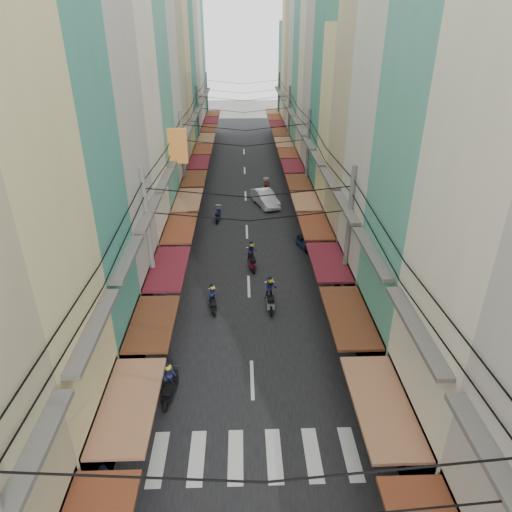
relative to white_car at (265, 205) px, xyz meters
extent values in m
plane|color=slate|center=(-1.67, -19.57, 0.00)|extent=(160.00, 160.00, 0.00)
cube|color=black|center=(-1.67, 0.43, 0.01)|extent=(10.00, 80.00, 0.02)
cube|color=slate|center=(-8.17, 0.43, 0.03)|extent=(3.00, 80.00, 0.06)
cube|color=slate|center=(4.83, 0.43, 0.03)|extent=(3.00, 80.00, 0.06)
cube|color=silver|center=(-5.17, -25.57, 0.03)|extent=(0.55, 2.40, 0.01)
cube|color=silver|center=(-3.77, -25.57, 0.03)|extent=(0.55, 2.40, 0.01)
cube|color=silver|center=(-2.37, -25.57, 0.03)|extent=(0.55, 2.40, 0.01)
cube|color=silver|center=(-0.97, -25.57, 0.03)|extent=(0.55, 2.40, 0.01)
cube|color=silver|center=(0.43, -25.57, 0.03)|extent=(0.55, 2.40, 0.01)
cube|color=silver|center=(1.83, -25.57, 0.03)|extent=(0.55, 2.40, 0.01)
cube|color=#595651|center=(-6.42, -30.54, 6.00)|extent=(0.50, 4.24, 0.15)
cube|color=black|center=(-7.27, -25.83, 1.60)|extent=(1.20, 4.52, 3.20)
cube|color=#986345|center=(-5.77, -25.83, 3.00)|extent=(1.80, 4.33, 0.12)
cube|color=#595651|center=(-6.42, -25.83, 6.00)|extent=(0.50, 4.23, 0.15)
cube|color=teal|center=(-9.67, -21.33, 9.62)|extent=(6.00, 4.30, 19.25)
cube|color=black|center=(-7.27, -21.33, 1.60)|extent=(1.20, 4.13, 3.20)
cube|color=#5C2F1A|center=(-5.77, -21.33, 3.00)|extent=(1.80, 3.96, 0.12)
cube|color=#595651|center=(-6.42, -21.33, 6.00)|extent=(0.50, 3.87, 0.15)
cube|color=#B1ABA2|center=(-9.67, -16.61, 10.47)|extent=(6.00, 5.14, 20.93)
cube|color=black|center=(-7.27, -16.61, 1.60)|extent=(1.20, 4.94, 3.20)
cube|color=maroon|center=(-5.77, -16.61, 3.00)|extent=(1.80, 4.73, 0.12)
cube|color=#595651|center=(-6.42, -16.61, 6.00)|extent=(0.50, 4.63, 0.15)
cube|color=beige|center=(-9.67, -11.56, 8.72)|extent=(6.00, 4.95, 17.43)
cube|color=black|center=(-7.27, -11.56, 1.60)|extent=(1.20, 4.75, 3.20)
cube|color=brown|center=(-5.77, -11.56, 3.00)|extent=(1.80, 4.56, 0.12)
cube|color=#595651|center=(-6.42, -11.56, 6.00)|extent=(0.50, 4.46, 0.15)
cube|color=#53A18A|center=(-9.67, -6.59, 8.16)|extent=(6.00, 4.99, 16.32)
cube|color=black|center=(-7.27, -6.59, 1.60)|extent=(1.20, 4.80, 3.20)
cube|color=#986345|center=(-5.77, -6.59, 3.00)|extent=(1.80, 4.60, 0.12)
cube|color=#595651|center=(-6.42, -6.59, 6.00)|extent=(0.50, 4.50, 0.15)
cube|color=beige|center=(-9.67, -1.77, 11.44)|extent=(6.00, 4.65, 22.87)
cube|color=black|center=(-7.27, -1.77, 1.60)|extent=(1.20, 4.46, 3.20)
cube|color=#5C2F1A|center=(-5.77, -1.77, 3.00)|extent=(1.80, 4.27, 0.12)
cube|color=#595651|center=(-6.42, -1.77, 6.00)|extent=(0.50, 4.18, 0.15)
cube|color=tan|center=(-9.67, 3.00, 10.29)|extent=(6.00, 4.89, 20.58)
cube|color=black|center=(-7.27, 3.00, 1.60)|extent=(1.20, 4.70, 3.20)
cube|color=maroon|center=(-5.77, 3.00, 3.00)|extent=(1.80, 4.50, 0.12)
cube|color=#595651|center=(-6.42, 3.00, 6.00)|extent=(0.50, 4.40, 0.15)
cube|color=#D9C788|center=(-9.67, 7.71, 9.22)|extent=(6.00, 4.52, 18.44)
cube|color=black|center=(-7.27, 7.71, 1.60)|extent=(1.20, 4.34, 3.20)
cube|color=brown|center=(-5.77, 7.71, 3.00)|extent=(1.80, 4.16, 0.12)
cube|color=#595651|center=(-6.42, 7.71, 6.00)|extent=(0.50, 4.07, 0.15)
cube|color=teal|center=(-9.67, 12.56, 10.31)|extent=(6.00, 5.20, 20.63)
cube|color=black|center=(-7.27, 12.56, 1.60)|extent=(1.20, 4.99, 3.20)
cube|color=#986345|center=(-5.77, 12.56, 3.00)|extent=(1.80, 4.78, 0.12)
cube|color=#595651|center=(-6.42, 12.56, 6.00)|extent=(0.50, 4.68, 0.15)
cube|color=#B1ABA2|center=(-9.67, 17.63, 11.85)|extent=(6.00, 4.94, 23.70)
cube|color=black|center=(-7.27, 17.63, 1.60)|extent=(1.20, 4.74, 3.20)
cube|color=#5C2F1A|center=(-5.77, 17.63, 3.00)|extent=(1.80, 4.55, 0.12)
cube|color=#595651|center=(-6.42, 17.63, 6.00)|extent=(0.50, 4.45, 0.15)
cube|color=beige|center=(-9.67, 22.58, 10.56)|extent=(6.00, 4.96, 21.12)
cube|color=black|center=(-7.27, 22.58, 1.60)|extent=(1.20, 4.76, 3.20)
cube|color=maroon|center=(-5.77, 22.58, 3.00)|extent=(1.80, 4.56, 0.12)
cube|color=#595651|center=(-6.42, 22.58, 6.00)|extent=(0.50, 4.46, 0.15)
cube|color=#53A18A|center=(-9.67, 27.58, 9.95)|extent=(6.00, 5.04, 19.90)
cube|color=black|center=(-7.27, 27.58, 1.60)|extent=(1.20, 4.84, 3.20)
cube|color=brown|center=(-5.77, 27.58, 3.00)|extent=(1.80, 4.64, 0.12)
cube|color=#595651|center=(-6.42, 27.58, 6.00)|extent=(0.50, 4.54, 0.15)
cube|color=brown|center=(-6.07, -7.57, 7.00)|extent=(1.20, 0.40, 2.20)
cube|color=#595651|center=(3.08, -30.97, 6.00)|extent=(0.50, 4.25, 0.15)
cube|color=black|center=(3.93, -26.12, 1.60)|extent=(1.20, 4.78, 3.20)
cube|color=#986345|center=(2.43, -26.12, 3.00)|extent=(1.80, 4.58, 0.12)
cube|color=#595651|center=(3.08, -26.12, 6.00)|extent=(0.50, 4.48, 0.15)
cube|color=#53A18A|center=(6.33, -21.11, 7.54)|extent=(6.00, 5.03, 15.08)
cube|color=black|center=(3.93, -21.11, 1.60)|extent=(1.20, 4.83, 3.20)
cube|color=#5C2F1A|center=(2.43, -21.11, 3.00)|extent=(1.80, 4.63, 0.12)
cube|color=#595651|center=(3.08, -21.11, 6.00)|extent=(0.50, 4.53, 0.15)
cube|color=beige|center=(6.33, -16.20, 10.83)|extent=(6.00, 4.79, 21.66)
cube|color=black|center=(3.93, -16.20, 1.60)|extent=(1.20, 4.60, 3.20)
cube|color=maroon|center=(2.43, -16.20, 3.00)|extent=(1.80, 4.41, 0.12)
cube|color=#595651|center=(3.08, -16.20, 6.00)|extent=(0.50, 4.31, 0.15)
cube|color=tan|center=(6.33, -11.55, 10.37)|extent=(6.00, 4.52, 20.74)
cube|color=black|center=(3.93, -11.55, 1.60)|extent=(1.20, 4.34, 3.20)
cube|color=brown|center=(2.43, -11.55, 3.00)|extent=(1.80, 4.16, 0.12)
cube|color=#595651|center=(3.08, -11.55, 6.00)|extent=(0.50, 4.07, 0.15)
cube|color=#D9C788|center=(6.33, -7.22, 7.06)|extent=(6.00, 4.12, 14.13)
cube|color=black|center=(3.93, -7.22, 1.60)|extent=(1.20, 3.96, 3.20)
cube|color=#986345|center=(2.43, -7.22, 3.00)|extent=(1.80, 3.79, 0.12)
cube|color=#595651|center=(3.08, -7.22, 6.00)|extent=(0.50, 3.71, 0.15)
cube|color=teal|center=(6.33, -2.96, 8.84)|extent=(6.00, 4.40, 17.68)
cube|color=black|center=(3.93, -2.96, 1.60)|extent=(1.20, 4.23, 3.20)
cube|color=#5C2F1A|center=(2.43, -2.96, 3.00)|extent=(1.80, 4.05, 0.12)
cube|color=#595651|center=(3.08, -2.96, 6.00)|extent=(0.50, 3.96, 0.15)
cube|color=#B1ABA2|center=(6.33, 1.56, 11.30)|extent=(6.00, 4.64, 22.59)
cube|color=black|center=(3.93, 1.56, 1.60)|extent=(1.20, 4.45, 3.20)
cube|color=maroon|center=(2.43, 1.56, 3.00)|extent=(1.80, 4.26, 0.12)
cube|color=#595651|center=(3.08, 1.56, 6.00)|extent=(0.50, 4.17, 0.15)
cube|color=beige|center=(6.33, 5.88, 10.63)|extent=(6.00, 4.00, 21.25)
cube|color=black|center=(3.93, 5.88, 1.60)|extent=(1.20, 3.84, 3.20)
cube|color=brown|center=(2.43, 5.88, 3.00)|extent=(1.80, 3.68, 0.12)
cube|color=#595651|center=(3.08, 5.88, 6.00)|extent=(0.50, 3.60, 0.15)
cube|color=#53A18A|center=(6.33, 10.39, 11.16)|extent=(6.00, 5.01, 22.33)
cube|color=black|center=(3.93, 10.39, 1.60)|extent=(1.20, 4.81, 3.20)
cube|color=#986345|center=(2.43, 10.39, 3.00)|extent=(1.80, 4.61, 0.12)
cube|color=#595651|center=(3.08, 10.39, 6.00)|extent=(0.50, 4.51, 0.15)
cube|color=beige|center=(6.33, 15.39, 9.86)|extent=(6.00, 5.00, 19.71)
cube|color=black|center=(3.93, 15.39, 1.60)|extent=(1.20, 4.80, 3.20)
cube|color=#5C2F1A|center=(2.43, 15.39, 3.00)|extent=(1.80, 4.60, 0.12)
cube|color=#595651|center=(3.08, 15.39, 6.00)|extent=(0.50, 4.50, 0.15)
cube|color=tan|center=(6.33, 20.05, 8.43)|extent=(6.00, 4.32, 16.86)
cube|color=black|center=(3.93, 20.05, 1.60)|extent=(1.20, 4.15, 3.20)
cube|color=maroon|center=(2.43, 20.05, 3.00)|extent=(1.80, 3.97, 0.12)
cube|color=#595651|center=(3.08, 20.05, 6.00)|extent=(0.50, 3.89, 0.15)
cube|color=#D9C788|center=(6.33, 24.37, 9.98)|extent=(6.00, 4.33, 19.96)
cube|color=black|center=(3.93, 24.37, 1.60)|extent=(1.20, 4.16, 3.20)
cube|color=brown|center=(2.43, 24.37, 3.00)|extent=(1.80, 3.99, 0.12)
cube|color=#595651|center=(3.08, 24.37, 6.00)|extent=(0.50, 3.90, 0.15)
cube|color=teal|center=(6.33, 28.98, 7.17)|extent=(6.00, 4.88, 14.34)
cube|color=black|center=(3.93, 28.98, 1.60)|extent=(1.20, 4.68, 3.20)
cube|color=#986345|center=(2.43, 28.98, 3.00)|extent=(1.80, 4.49, 0.12)
cube|color=#595651|center=(3.08, 28.98, 6.00)|extent=(0.50, 4.39, 0.15)
cylinder|color=slate|center=(-6.57, -16.57, 4.10)|extent=(0.26, 0.26, 8.20)
cylinder|color=slate|center=(3.23, -16.57, 4.10)|extent=(0.26, 0.26, 8.20)
cylinder|color=slate|center=(-6.57, -1.57, 4.10)|extent=(0.26, 0.26, 8.20)
cylinder|color=slate|center=(3.23, -1.57, 4.10)|extent=(0.26, 0.26, 8.20)
cylinder|color=slate|center=(-6.57, 13.43, 4.10)|extent=(0.26, 0.26, 8.20)
cylinder|color=slate|center=(3.23, 13.43, 4.10)|extent=(0.26, 0.26, 8.20)
cylinder|color=slate|center=(-6.57, 28.43, 4.10)|extent=(0.26, 0.26, 8.20)
cylinder|color=slate|center=(3.23, 28.43, 4.10)|extent=(0.26, 0.26, 8.20)
imported|color=silver|center=(0.00, 0.00, 0.00)|extent=(4.93, 3.10, 1.62)
imported|color=black|center=(4.72, -16.57, 0.00)|extent=(1.72, 1.19, 1.11)
cylinder|color=black|center=(-5.09, -21.90, 0.27)|extent=(0.10, 0.54, 0.54)
cylinder|color=black|center=(-5.09, -23.25, 0.27)|extent=(0.10, 0.54, 0.54)
cube|color=black|center=(-5.09, -22.57, 0.44)|extent=(0.35, 1.19, 0.29)
cube|color=black|center=(-5.09, -22.83, 0.75)|extent=(0.33, 0.57, 0.19)
cube|color=black|center=(-5.09, -22.00, 0.68)|extent=(0.31, 0.29, 0.57)
imported|color=#20234B|center=(-5.09, -22.57, 0.57)|extent=(0.55, 0.39, 1.38)
sphere|color=yellow|center=(-5.09, -22.57, 1.61)|extent=(0.29, 0.29, 0.29)
cylinder|color=black|center=(-0.54, -15.24, 0.29)|extent=(0.11, 0.57, 0.57)
cylinder|color=black|center=(-0.54, -16.67, 0.29)|extent=(0.11, 0.57, 0.57)
cube|color=#9A9BA3|center=(-0.54, -15.96, 0.46)|extent=(0.38, 1.27, 0.31)
cube|color=black|center=(-0.54, -16.23, 0.80)|extent=(0.35, 0.61, 0.20)
cube|color=#9A9BA3|center=(-0.54, -15.35, 0.72)|extent=(0.33, 0.31, 0.61)
imported|color=#20234B|center=(-0.54, -15.96, 0.61)|extent=(0.58, 0.41, 1.46)
sphere|color=yellow|center=(-0.54, -15.96, 1.71)|extent=(0.31, 0.31, 0.31)
cylinder|color=black|center=(-1.42, -10.67, 0.27)|extent=(0.10, 0.54, 0.54)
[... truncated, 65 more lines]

